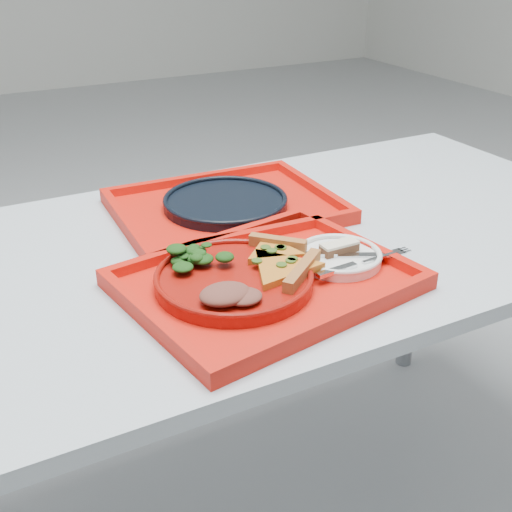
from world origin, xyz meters
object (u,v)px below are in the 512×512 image
tray_far (226,210)px  navy_plate (225,203)px  dinner_plate (234,281)px  tray_main (266,284)px  dessert_bar (339,247)px

tray_far → navy_plate: 0.01m
tray_far → dinner_plate: bearing=-110.8°
dinner_plate → navy_plate: 0.34m
tray_main → navy_plate: size_ratio=1.73×
navy_plate → tray_far: bearing=0.0°
tray_main → dessert_bar: size_ratio=6.54×
tray_main → navy_plate: 0.33m
tray_main → tray_far: bearing=67.6°
tray_main → dinner_plate: (-0.05, 0.01, 0.02)m
tray_far → navy_plate: bearing=0.0°
dinner_plate → dessert_bar: bearing=-0.4°
tray_main → tray_far: (0.08, 0.32, 0.00)m
dinner_plate → tray_far: bearing=67.0°
tray_main → dinner_plate: 0.06m
tray_main → dessert_bar: 0.15m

